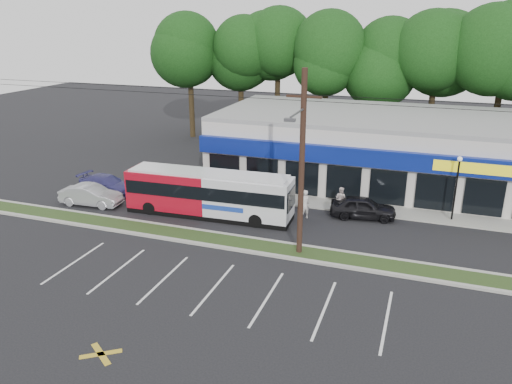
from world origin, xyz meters
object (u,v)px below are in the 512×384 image
Objects in this scene: lamp_post at (457,181)px; pedestrian_b at (341,198)px; utility_pole at (298,159)px; car_silver at (91,195)px; metrobus at (209,193)px; car_blue at (107,184)px; pedestrian_a at (304,204)px; car_dark at (363,207)px.

pedestrian_b is (-7.08, -0.44, -1.87)m from lamp_post.
utility_pole is 11.57× the size of car_silver.
metrobus is 8.58m from car_silver.
lamp_post is 0.94× the size of car_blue.
pedestrian_a is (14.48, 2.54, 0.26)m from car_silver.
car_blue is at bearing 85.75° from car_dark.
car_silver is 17.10m from pedestrian_b.
car_dark is at bearing 159.29° from pedestrian_a.
pedestrian_a reaches higher than pedestrian_b.
pedestrian_b is at bearing -76.51° from car_blue.
pedestrian_b is (-1.63, 0.94, 0.09)m from car_dark.
car_dark reaches higher than car_silver.
pedestrian_b is at bearing -171.50° from pedestrian_a.
car_silver is 0.95× the size of car_blue.
utility_pole is at bearing 57.34° from pedestrian_a.
lamp_post is at bearing -84.10° from car_dark.
pedestrian_b is (1.92, 2.32, -0.17)m from pedestrian_a.
utility_pole is 6.83m from pedestrian_a.
utility_pole reaches higher than pedestrian_a.
car_dark is 18.59m from car_blue.
car_silver is at bearing 170.46° from utility_pole.
pedestrian_a is at bearing -162.94° from lamp_post.
pedestrian_b reaches higher than car_blue.
car_dark is at bearing 14.54° from metrobus.
pedestrian_b is (16.92, 2.28, 0.14)m from car_blue.
metrobus is at bearing -27.52° from pedestrian_a.
car_blue is (-9.00, 1.58, -0.90)m from metrobus.
car_silver is at bearing -167.28° from lamp_post.
lamp_post reaches higher than metrobus.
pedestrian_b reaches higher than car_silver.
metrobus is 2.64× the size of car_dark.
metrobus is 9.18m from car_blue.
utility_pole reaches higher than lamp_post.
lamp_post reaches higher than pedestrian_a.
lamp_post is 0.98× the size of car_silver.
pedestrian_a is (-3.54, -1.37, 0.26)m from car_dark.
pedestrian_a is (15.00, -0.04, 0.31)m from car_blue.
car_silver is 14.70m from pedestrian_a.
car_dark is 18.44m from car_silver.
car_blue is at bearing -173.53° from lamp_post.
utility_pole is 31.20× the size of pedestrian_b.
car_silver is 2.70× the size of pedestrian_b.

